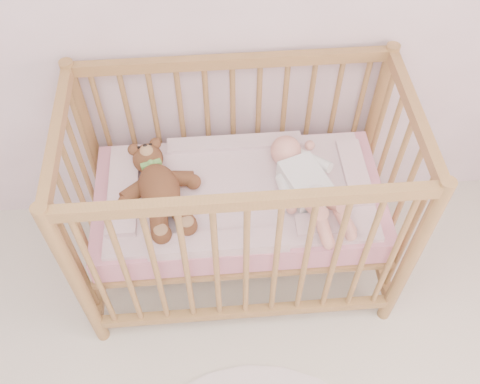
{
  "coord_description": "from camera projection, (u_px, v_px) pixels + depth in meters",
  "views": [
    {
      "loc": [
        0.11,
        0.24,
        2.34
      ],
      "look_at": [
        0.21,
        1.55,
        0.62
      ],
      "focal_mm": 40.0,
      "sensor_mm": 36.0,
      "label": 1
    }
  ],
  "objects": [
    {
      "name": "crib",
      "position": [
        239.0,
        200.0,
        2.29
      ],
      "size": [
        1.36,
        0.76,
        1.0
      ],
      "primitive_type": null,
      "color": "#AB7848",
      "rests_on": "floor"
    },
    {
      "name": "mattress",
      "position": [
        239.0,
        202.0,
        2.3
      ],
      "size": [
        1.22,
        0.62,
        0.13
      ],
      "primitive_type": "cube",
      "color": "pink",
      "rests_on": "crib"
    },
    {
      "name": "blanket",
      "position": [
        239.0,
        191.0,
        2.24
      ],
      "size": [
        1.1,
        0.58,
        0.06
      ],
      "primitive_type": null,
      "color": "pink",
      "rests_on": "mattress"
    },
    {
      "name": "baby",
      "position": [
        305.0,
        180.0,
        2.18
      ],
      "size": [
        0.46,
        0.65,
        0.14
      ],
      "primitive_type": null,
      "rotation": [
        0.0,
        0.0,
        0.34
      ],
      "color": "white",
      "rests_on": "blanket"
    },
    {
      "name": "teddy_bear",
      "position": [
        159.0,
        187.0,
        2.15
      ],
      "size": [
        0.49,
        0.6,
        0.14
      ],
      "primitive_type": null,
      "rotation": [
        0.0,
        0.0,
        0.29
      ],
      "color": "brown",
      "rests_on": "blanket"
    }
  ]
}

